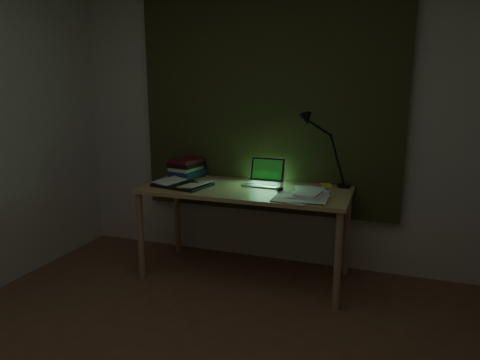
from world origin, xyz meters
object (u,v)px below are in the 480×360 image
object	(u,v)px
laptop	(262,172)
loose_papers	(302,193)
book_stack	(186,168)
desk	(245,233)
desk_lamp	(346,152)
open_textbook	(183,184)

from	to	relation	value
laptop	loose_papers	world-z (taller)	laptop
loose_papers	book_stack	bearing A→B (deg)	166.43
desk	book_stack	world-z (taller)	book_stack
book_stack	desk	bearing A→B (deg)	-18.42
laptop	desk_lamp	world-z (taller)	desk_lamp
loose_papers	desk_lamp	bearing A→B (deg)	51.32
desk	loose_papers	size ratio (longest dim) A/B	4.19
desk	laptop	bearing A→B (deg)	53.45
open_textbook	book_stack	xyz separation A→B (m)	(-0.11, 0.30, 0.07)
open_textbook	desk_lamp	xyz separation A→B (m)	(1.21, 0.38, 0.26)
laptop	book_stack	distance (m)	0.71
laptop	desk_lamp	distance (m)	0.66
open_textbook	book_stack	world-z (taller)	book_stack
book_stack	loose_papers	xyz separation A→B (m)	(1.06, -0.26, -0.08)
book_stack	desk_lamp	xyz separation A→B (m)	(1.32, 0.08, 0.19)
desk	loose_papers	bearing A→B (deg)	-6.83
loose_papers	laptop	bearing A→B (deg)	151.84
desk_lamp	desk	bearing A→B (deg)	-170.13
desk	open_textbook	distance (m)	0.63
laptop	desk_lamp	size ratio (longest dim) A/B	0.58
loose_papers	desk_lamp	distance (m)	0.51
open_textbook	desk_lamp	size ratio (longest dim) A/B	0.74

